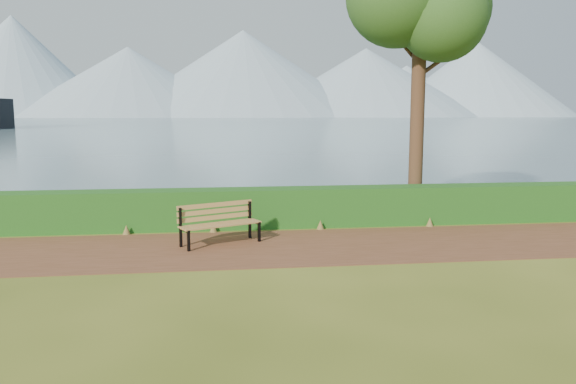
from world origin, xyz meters
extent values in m
plane|color=#445017|center=(0.00, 0.00, 0.00)|extent=(140.00, 140.00, 0.00)
cube|color=#53321C|center=(0.00, 0.30, 0.01)|extent=(40.00, 3.40, 0.01)
cube|color=#184D16|center=(0.00, 2.60, 0.50)|extent=(32.00, 0.85, 1.00)
cube|color=slate|center=(0.00, 260.00, 0.01)|extent=(700.00, 510.00, 0.00)
cone|color=#829CAD|center=(-140.00, 410.00, 35.00)|extent=(140.00, 140.00, 70.00)
cone|color=#829CAD|center=(-60.00, 395.00, 24.00)|extent=(160.00, 160.00, 48.00)
cone|color=#829CAD|center=(20.00, 405.00, 31.00)|extent=(190.00, 190.00, 62.00)
cone|color=#829CAD|center=(110.00, 400.00, 25.00)|extent=(170.00, 170.00, 50.00)
cone|color=#829CAD|center=(200.00, 410.00, 29.00)|extent=(150.00, 150.00, 58.00)
cone|color=#829CAD|center=(-10.00, 430.00, 17.50)|extent=(120.00, 120.00, 35.00)
cone|color=#829CAD|center=(150.00, 425.00, 20.00)|extent=(130.00, 130.00, 40.00)
cube|color=black|center=(-1.62, 0.15, 0.23)|extent=(0.07, 0.08, 0.46)
cube|color=black|center=(-1.81, 0.56, 0.44)|extent=(0.07, 0.08, 0.88)
cube|color=black|center=(-1.71, 0.36, 0.43)|extent=(0.27, 0.51, 0.05)
cube|color=black|center=(-0.05, 0.87, 0.23)|extent=(0.07, 0.08, 0.46)
cube|color=black|center=(-0.24, 1.28, 0.44)|extent=(0.07, 0.08, 0.88)
cube|color=black|center=(-0.15, 1.08, 0.43)|extent=(0.27, 0.51, 0.05)
cube|color=olive|center=(-0.85, 0.54, 0.46)|extent=(1.72, 0.86, 0.04)
cube|color=olive|center=(-0.90, 0.66, 0.46)|extent=(1.72, 0.86, 0.04)
cube|color=olive|center=(-0.96, 0.78, 0.46)|extent=(1.72, 0.86, 0.04)
cube|color=olive|center=(-1.01, 0.89, 0.46)|extent=(1.72, 0.86, 0.04)
cube|color=olive|center=(-1.04, 0.95, 0.58)|extent=(1.70, 0.81, 0.11)
cube|color=olive|center=(-1.04, 0.95, 0.73)|extent=(1.70, 0.81, 0.11)
cube|color=olive|center=(-1.04, 0.95, 0.87)|extent=(1.70, 0.81, 0.11)
cylinder|color=#3C2818|center=(4.51, 3.25, 3.47)|extent=(0.39, 0.39, 6.93)
sphere|color=#204416|center=(5.34, 3.63, 5.78)|extent=(2.50, 2.50, 2.50)
sphere|color=#204416|center=(4.87, 2.61, 5.39)|extent=(2.31, 2.31, 2.31)
cylinder|color=#3C2818|center=(4.94, 3.25, 4.24)|extent=(1.01, 0.12, 0.76)
cylinder|color=#3C2818|center=(4.12, 3.35, 4.72)|extent=(0.78, 0.36, 0.69)
camera|label=1|loc=(-1.00, -11.72, 2.94)|focal=35.00mm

